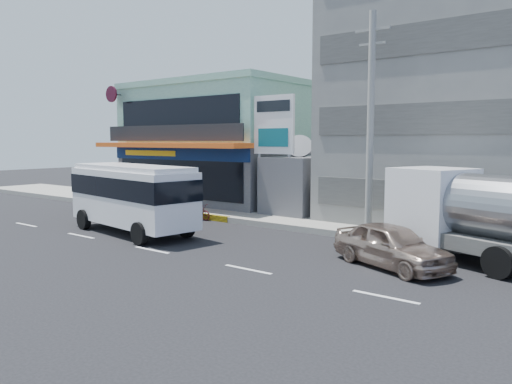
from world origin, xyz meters
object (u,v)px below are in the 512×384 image
sedan (391,245)px  motorcycle_rider (198,207)px  shop_building (227,147)px  minibus (132,193)px  tanker_truck (496,217)px  satellite_dish (299,156)px  utility_pole_near (370,124)px  concrete_building (509,90)px  billboard (274,131)px

sedan → motorcycle_rider: 13.26m
shop_building → minibus: (4.38, -12.01, -2.05)m
tanker_truck → motorcycle_rider: (-15.65, 1.33, -1.10)m
satellite_dish → utility_pole_near: bearing=-31.0°
sedan → concrete_building: bearing=17.0°
concrete_building → utility_pole_near: 8.79m
utility_pole_near → motorcycle_rider: (-10.00, -0.60, -4.43)m
shop_building → sedan: 20.13m
shop_building → satellite_dish: bearing=-20.2°
sedan → motorcycle_rider: size_ratio=2.13×
tanker_truck → billboard: bearing=162.9°
satellite_dish → sedan: bearing=-41.2°
billboard → motorcycle_rider: 5.98m
utility_pole_near → tanker_truck: bearing=-18.9°
sedan → motorcycle_rider: bearing=97.6°
billboard → minibus: (-3.12, -7.27, -2.98)m
billboard → tanker_truck: bearing=-17.1°
utility_pole_near → motorcycle_rider: size_ratio=4.62×
tanker_truck → utility_pole_near: bearing=161.1°
tanker_truck → motorcycle_rider: bearing=175.1°
billboard → utility_pole_near: (6.50, -1.80, 0.22)m
concrete_building → motorcycle_rider: (-14.00, -8.20, -6.29)m
motorcycle_rider → utility_pole_near: bearing=3.4°
billboard → sedan: 11.75m
satellite_dish → utility_pole_near: size_ratio=0.15×
concrete_building → sedan: size_ratio=3.47×
shop_building → motorcycle_rider: (4.00, -7.15, -3.28)m
concrete_building → motorcycle_rider: bearing=-149.6°
satellite_dish → minibus: (-3.62, -9.07, -1.63)m
shop_building → tanker_truck: size_ratio=1.39×
concrete_building → tanker_truck: bearing=-80.2°
billboard → minibus: billboard is taller
billboard → tanker_truck: size_ratio=0.78×
satellite_dish → tanker_truck: bearing=-25.4°
satellite_dish → concrete_building: bearing=21.8°
billboard → minibus: bearing=-113.2°
concrete_building → billboard: bearing=-151.1°
concrete_building → billboard: (-10.50, -5.80, -2.07)m
concrete_building → minibus: (-13.62, -13.07, -5.05)m
utility_pole_near → billboard: bearing=164.5°
billboard → utility_pole_near: bearing=-15.5°
concrete_building → satellite_dish: (-10.00, -4.00, -3.42)m
utility_pole_near → minibus: utility_pole_near is taller
minibus → motorcycle_rider: 5.04m
billboard → utility_pole_near: utility_pole_near is taller
utility_pole_near → sedan: bearing=-55.8°
utility_pole_near → sedan: (2.79, -4.10, -4.36)m
shop_building → concrete_building: size_ratio=0.77×
shop_building → concrete_building: 18.28m
minibus → motorcycle_rider: bearing=94.5°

